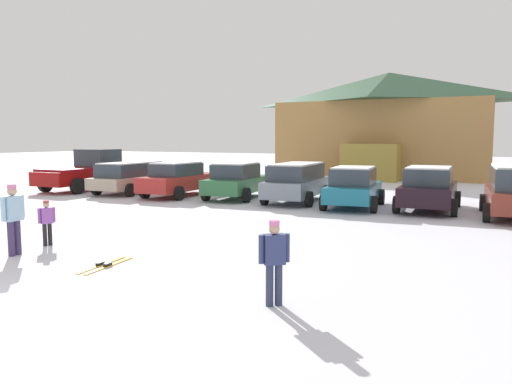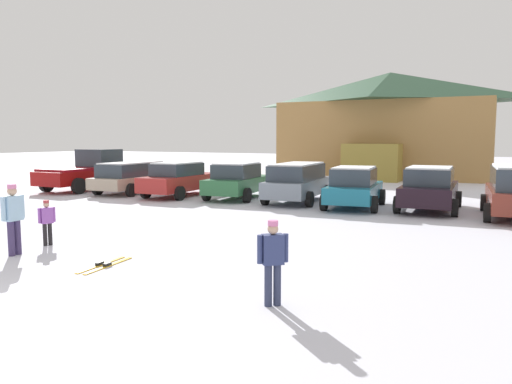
# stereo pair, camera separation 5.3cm
# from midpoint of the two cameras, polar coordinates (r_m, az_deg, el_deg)

# --- Properties ---
(ski_lodge) EXTENTS (15.14, 11.51, 7.55)m
(ski_lodge) POSITION_cam_midpoint_polar(r_m,az_deg,el_deg) (38.38, 14.98, 7.54)
(ski_lodge) COLOR #A47942
(ski_lodge) RESTS_ON ground
(parked_beige_suv) EXTENTS (2.47, 4.85, 1.56)m
(parked_beige_suv) POSITION_cam_midpoint_polar(r_m,az_deg,el_deg) (25.74, -13.91, 1.77)
(parked_beige_suv) COLOR tan
(parked_beige_suv) RESTS_ON ground
(parked_red_sedan) EXTENTS (2.22, 4.71, 1.62)m
(parked_red_sedan) POSITION_cam_midpoint_polar(r_m,az_deg,el_deg) (23.84, -8.67, 1.49)
(parked_red_sedan) COLOR #AF2926
(parked_red_sedan) RESTS_ON ground
(parked_green_coupe) EXTENTS (2.52, 4.49, 1.64)m
(parked_green_coupe) POSITION_cam_midpoint_polar(r_m,az_deg,el_deg) (22.69, -2.03, 1.33)
(parked_green_coupe) COLOR #2D6A3E
(parked_green_coupe) RESTS_ON ground
(parked_grey_wagon) EXTENTS (2.44, 4.85, 1.68)m
(parked_grey_wagon) POSITION_cam_midpoint_polar(r_m,az_deg,el_deg) (21.49, 4.85, 1.25)
(parked_grey_wagon) COLOR gray
(parked_grey_wagon) RESTS_ON ground
(parked_teal_hatchback) EXTENTS (2.49, 4.33, 1.63)m
(parked_teal_hatchback) POSITION_cam_midpoint_polar(r_m,az_deg,el_deg) (20.00, 11.25, 0.55)
(parked_teal_hatchback) COLOR #1A6D88
(parked_teal_hatchback) RESTS_ON ground
(parked_black_sedan) EXTENTS (2.38, 4.58, 1.67)m
(parked_black_sedan) POSITION_cam_midpoint_polar(r_m,az_deg,el_deg) (20.03, 19.29, 0.41)
(parked_black_sedan) COLOR black
(parked_black_sedan) RESTS_ON ground
(pickup_truck) EXTENTS (2.59, 5.34, 2.15)m
(pickup_truck) POSITION_cam_midpoint_polar(r_m,az_deg,el_deg) (28.05, -18.54, 2.27)
(pickup_truck) COLOR maroon
(pickup_truck) RESTS_ON ground
(skier_child_in_purple_jacket) EXTENTS (0.26, 0.41, 1.16)m
(skier_child_in_purple_jacket) POSITION_cam_midpoint_polar(r_m,az_deg,el_deg) (13.73, -22.68, -2.97)
(skier_child_in_purple_jacket) COLOR black
(skier_child_in_purple_jacket) RESTS_ON ground
(skier_adult_in_blue_parka) EXTENTS (0.27, 0.62, 1.67)m
(skier_adult_in_blue_parka) POSITION_cam_midpoint_polar(r_m,az_deg,el_deg) (12.87, -25.89, -2.41)
(skier_adult_in_blue_parka) COLOR #3D3058
(skier_adult_in_blue_parka) RESTS_ON ground
(skier_teen_in_navy_coat) EXTENTS (0.41, 0.38, 1.41)m
(skier_teen_in_navy_coat) POSITION_cam_midpoint_polar(r_m,az_deg,el_deg) (8.12, 2.12, -7.54)
(skier_teen_in_navy_coat) COLOR #2E3552
(skier_teen_in_navy_coat) RESTS_ON ground
(pair_of_skis) EXTENTS (0.45, 1.55, 0.08)m
(pair_of_skis) POSITION_cam_midpoint_polar(r_m,az_deg,el_deg) (11.27, -16.79, -7.97)
(pair_of_skis) COLOR gold
(pair_of_skis) RESTS_ON ground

